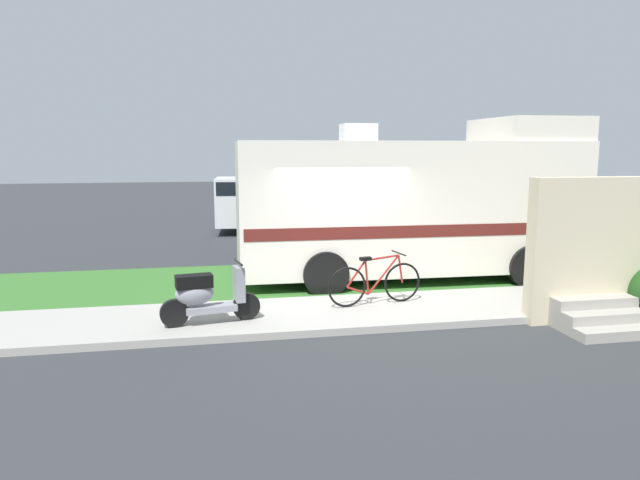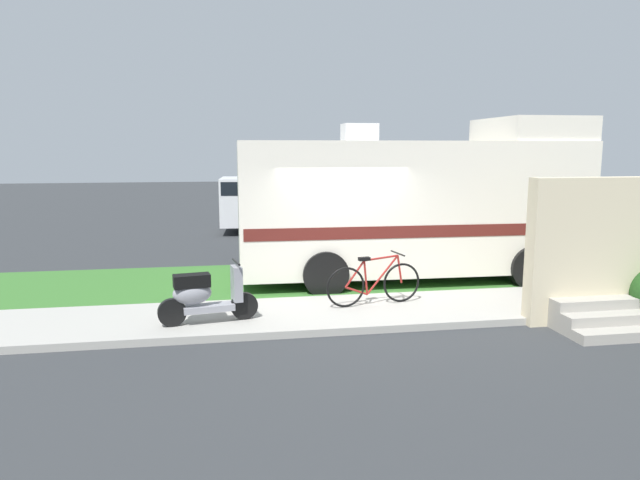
# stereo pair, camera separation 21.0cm
# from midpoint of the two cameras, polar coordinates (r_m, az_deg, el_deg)

# --- Properties ---
(ground_plane) EXTENTS (80.00, 80.00, 0.00)m
(ground_plane) POSITION_cam_midpoint_polar(r_m,az_deg,el_deg) (11.15, 2.89, -5.78)
(ground_plane) COLOR #2D3033
(sidewalk) EXTENTS (24.00, 2.00, 0.12)m
(sidewalk) POSITION_cam_midpoint_polar(r_m,az_deg,el_deg) (10.01, 4.42, -7.17)
(sidewalk) COLOR #9E9B93
(sidewalk) RESTS_ON ground
(grass_strip) EXTENTS (24.00, 3.40, 0.08)m
(grass_strip) POSITION_cam_midpoint_polar(r_m,az_deg,el_deg) (12.56, 1.38, -3.87)
(grass_strip) COLOR #336628
(grass_strip) RESTS_ON ground
(motorhome_rv) EXTENTS (7.33, 2.80, 3.50)m
(motorhome_rv) POSITION_cam_midpoint_polar(r_m,az_deg,el_deg) (12.62, 9.67, 3.55)
(motorhome_rv) COLOR silver
(motorhome_rv) RESTS_ON ground
(scooter) EXTENTS (1.57, 0.57, 0.97)m
(scooter) POSITION_cam_midpoint_polar(r_m,az_deg,el_deg) (9.24, -10.74, -5.36)
(scooter) COLOR black
(scooter) RESTS_ON ground
(bicycle) EXTENTS (1.77, 0.52, 0.91)m
(bicycle) POSITION_cam_midpoint_polar(r_m,az_deg,el_deg) (10.20, 5.97, -4.25)
(bicycle) COLOR black
(bicycle) RESTS_ON ground
(pickup_truck_near) EXTENTS (5.75, 2.19, 1.81)m
(pickup_truck_near) POSITION_cam_midpoint_polar(r_m,az_deg,el_deg) (18.45, 14.01, 2.95)
(pickup_truck_near) COLOR #1E478C
(pickup_truck_near) RESTS_ON ground
(pickup_truck_far) EXTENTS (5.92, 2.53, 1.87)m
(pickup_truck_far) POSITION_cam_midpoint_polar(r_m,az_deg,el_deg) (19.76, -2.90, 3.67)
(pickup_truck_far) COLOR silver
(pickup_truck_far) RESTS_ON ground
(porch_steps) EXTENTS (2.00, 1.26, 2.40)m
(porch_steps) POSITION_cam_midpoint_polar(r_m,az_deg,el_deg) (10.33, 25.68, -2.37)
(porch_steps) COLOR #9E998E
(porch_steps) RESTS_ON ground
(bottle_green) EXTENTS (0.08, 0.08, 0.28)m
(bottle_green) POSITION_cam_midpoint_polar(r_m,az_deg,el_deg) (11.48, 20.95, -4.71)
(bottle_green) COLOR #19722D
(bottle_green) RESTS_ON ground
(bottle_spare) EXTENTS (0.07, 0.07, 0.26)m
(bottle_spare) POSITION_cam_midpoint_polar(r_m,az_deg,el_deg) (11.62, 23.23, -4.74)
(bottle_spare) COLOR #B2B2B7
(bottle_spare) RESTS_ON ground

